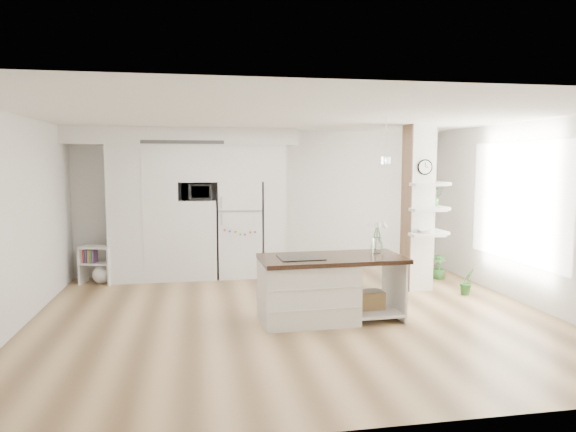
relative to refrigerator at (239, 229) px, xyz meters
name	(u,v)px	position (x,y,z in m)	size (l,w,h in m)	color
floor	(294,317)	(0.53, -2.68, -0.88)	(7.00, 6.00, 0.01)	tan
room	(294,181)	(0.53, -2.68, 0.98)	(7.04, 6.04, 2.72)	white
cabinet_wall	(187,195)	(-0.92, -0.01, 0.63)	(4.00, 0.71, 2.70)	white
refrigerator	(239,229)	(0.00, 0.00, 0.00)	(0.78, 0.69, 1.75)	white
column	(424,208)	(2.90, -1.55, 0.48)	(0.69, 0.90, 2.70)	silver
window	(517,202)	(4.00, -2.38, 0.62)	(2.40, 2.40, 0.00)	white
pendant_light	(411,161)	(2.23, -2.53, 1.24)	(0.12, 0.12, 0.10)	white
kitchen_island	(316,287)	(0.78, -2.88, -0.43)	(1.92, 0.96, 1.42)	white
bookshelf	(99,267)	(-2.45, -0.19, -0.59)	(0.62, 0.46, 0.66)	white
floor_plant_a	(467,282)	(3.44, -2.01, -0.66)	(0.23, 0.19, 0.42)	#32752E
floor_plant_b	(439,267)	(3.52, -0.88, -0.66)	(0.24, 0.24, 0.43)	#32752E
microwave	(197,192)	(-0.75, -0.06, 0.69)	(0.54, 0.37, 0.30)	#2D2D2D
shelf_plant	(434,197)	(3.15, -1.38, 0.65)	(0.27, 0.23, 0.30)	#32752E
decor_bowl	(426,231)	(2.82, -1.78, 0.13)	(0.22, 0.22, 0.05)	white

